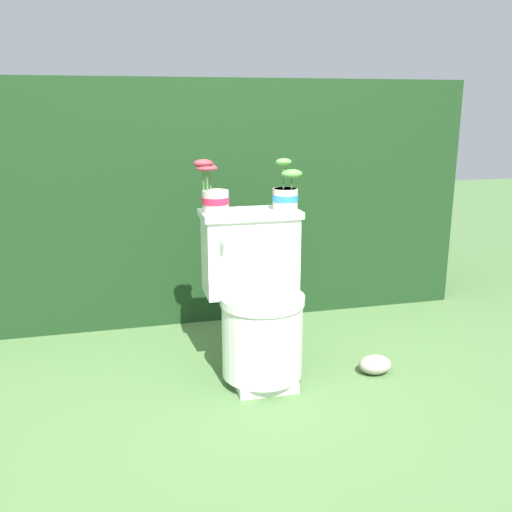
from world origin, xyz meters
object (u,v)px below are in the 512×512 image
toilet (257,301)px  garden_stone (375,365)px  potted_plant_left (214,194)px  potted_plant_midleft (286,193)px

toilet → garden_stone: size_ratio=4.84×
toilet → garden_stone: 0.63m
potted_plant_left → garden_stone: bearing=-19.6°
potted_plant_left → garden_stone: size_ratio=1.54×
potted_plant_left → toilet: bearing=-34.3°
potted_plant_midleft → potted_plant_left: bearing=-179.7°
potted_plant_left → potted_plant_midleft: bearing=0.3°
toilet → potted_plant_left: bearing=145.7°
toilet → garden_stone: (0.53, -0.13, -0.31)m
potted_plant_left → garden_stone: 1.08m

